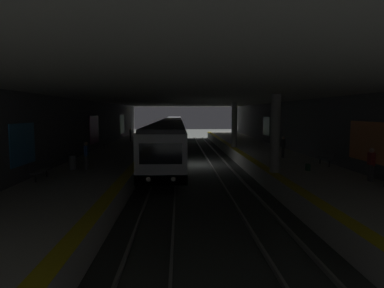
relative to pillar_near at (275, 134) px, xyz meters
name	(u,v)px	position (x,y,z in m)	size (l,w,h in m)	color
ground_plane	(193,165)	(9.37, 4.35, -3.33)	(120.00, 120.00, 0.00)	#383A38
track_left	(218,164)	(9.37, 2.15, -3.25)	(60.00, 1.53, 0.16)	gray
track_right	(168,164)	(9.37, 6.55, -3.25)	(60.00, 1.53, 0.16)	gray
platform_left	(267,158)	(9.37, -2.20, -2.80)	(60.00, 5.30, 1.06)	beige
platform_right	(118,159)	(9.37, 10.90, -2.80)	(60.00, 5.30, 1.06)	beige
wall_left	(301,132)	(9.36, -5.10, -0.52)	(60.00, 0.56, 5.60)	#56565B
wall_right	(83,133)	(9.40, 13.80, -0.52)	(60.00, 0.56, 5.60)	#56565B
ceiling_slab	(193,98)	(9.37, 4.35, 2.47)	(60.00, 19.40, 0.40)	beige
pillar_near	(275,134)	(0.00, 0.00, 0.00)	(0.56, 0.56, 4.55)	gray
pillar_far	(234,125)	(13.86, 0.00, 0.00)	(0.56, 0.56, 4.55)	gray
metro_train	(172,131)	(25.84, 6.55, -1.30)	(55.26, 2.83, 3.49)	silver
bench_left_mid	(326,157)	(2.39, -4.18, -1.75)	(1.70, 0.47, 0.86)	#262628
bench_left_far	(277,143)	(13.02, -4.18, -1.75)	(1.70, 0.47, 0.86)	#262628
bench_right_near	(39,170)	(-1.56, 12.88, -1.75)	(1.70, 0.47, 0.86)	#262628
bench_right_mid	(105,143)	(13.35, 12.88, -1.75)	(1.70, 0.47, 0.86)	#262628
person_waiting_near	(87,154)	(1.50, 11.31, -1.36)	(0.60, 0.23, 1.69)	#434343
person_walking_mid	(283,146)	(6.10, -2.50, -1.38)	(0.60, 0.23, 1.65)	#3E3E3E
person_standing_far	(371,163)	(-2.70, -4.14, -1.34)	(0.60, 0.23, 1.71)	#464646
person_boarding	(131,134)	(20.56, 11.45, -1.39)	(0.60, 0.22, 1.63)	black
backpack_on_floor	(308,167)	(0.42, -2.17, -2.08)	(0.30, 0.20, 0.40)	#1E512D
trash_bin	(73,163)	(1.42, 12.15, -1.85)	(0.44, 0.44, 0.85)	#595B5E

